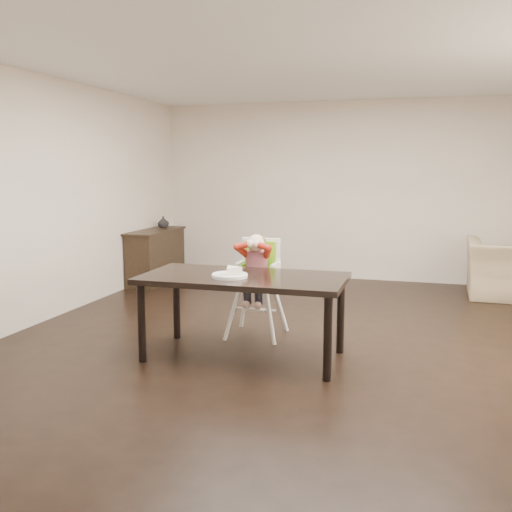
# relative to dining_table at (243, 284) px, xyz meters

# --- Properties ---
(ground) EXTENTS (7.00, 7.00, 0.00)m
(ground) POSITION_rel_dining_table_xyz_m (0.49, 0.52, -0.67)
(ground) COLOR black
(ground) RESTS_ON ground
(room_walls) EXTENTS (6.02, 7.02, 2.71)m
(room_walls) POSITION_rel_dining_table_xyz_m (0.49, 0.52, 1.18)
(room_walls) COLOR beige
(room_walls) RESTS_ON ground
(dining_table) EXTENTS (1.80, 0.90, 0.75)m
(dining_table) POSITION_rel_dining_table_xyz_m (0.00, 0.00, 0.00)
(dining_table) COLOR black
(dining_table) RESTS_ON ground
(high_chair) EXTENTS (0.44, 0.44, 1.04)m
(high_chair) POSITION_rel_dining_table_xyz_m (-0.08, 0.71, 0.06)
(high_chair) COLOR white
(high_chair) RESTS_ON ground
(plate) EXTENTS (0.40, 0.40, 0.09)m
(plate) POSITION_rel_dining_table_xyz_m (-0.09, -0.10, 0.11)
(plate) COLOR white
(plate) RESTS_ON dining_table
(sideboard) EXTENTS (0.44, 1.26, 0.79)m
(sideboard) POSITION_rel_dining_table_xyz_m (-2.29, 2.91, -0.27)
(sideboard) COLOR black
(sideboard) RESTS_ON ground
(vase) EXTENTS (0.21, 0.22, 0.17)m
(vase) POSITION_rel_dining_table_xyz_m (-2.29, 3.20, 0.21)
(vase) COLOR #99999E
(vase) RESTS_ON sideboard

